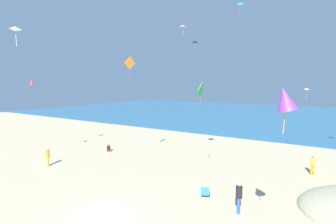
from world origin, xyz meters
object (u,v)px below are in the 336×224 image
person_0 (239,195)px  kite_orange (130,63)px  person_3 (109,149)px  kite_pink (183,26)px  kite_green (201,91)px  person_1 (313,164)px  kite_red (32,82)px  kite_yellow (307,89)px  kite_teal (240,4)px  kite_black (195,42)px  beach_chair_near_camera (205,192)px  kite_white (15,28)px  kite_purple (285,99)px  person_4 (48,156)px

person_0 → kite_orange: size_ratio=0.90×
person_3 → kite_orange: size_ratio=0.39×
kite_pink → kite_green: bearing=-56.5°
person_1 → kite_red: bearing=-91.1°
kite_yellow → person_0: bearing=-99.4°
kite_teal → kite_green: (-0.07, -8.16, -7.79)m
kite_pink → person_1: bearing=-21.6°
person_1 → kite_orange: 16.45m
person_3 → kite_red: 9.56m
person_1 → kite_green: bearing=-70.8°
person_0 → person_1: bearing=61.3°
kite_black → beach_chair_near_camera: bearing=-62.3°
person_1 → kite_white: 26.17m
beach_chair_near_camera → kite_orange: 11.79m
person_3 → kite_orange: 9.89m
person_3 → kite_purple: (17.53, -8.75, 6.09)m
person_0 → kite_black: (-13.68, 22.53, 12.52)m
kite_teal → kite_black: bearing=130.9°
kite_teal → person_3: bearing=-155.3°
kite_pink → kite_white: 17.73m
beach_chair_near_camera → kite_white: (-16.08, -2.43, 11.25)m
person_4 → kite_white: 10.94m
kite_red → kite_black: size_ratio=1.12×
person_3 → kite_red: bearing=-104.4°
kite_orange → kite_yellow: (12.48, 10.09, -2.15)m
kite_yellow → person_1: bearing=-78.5°
kite_teal → kite_white: kite_teal is taller
kite_teal → kite_yellow: 9.96m
person_1 → kite_yellow: (-0.93, 4.61, 5.63)m
kite_orange → kite_black: 20.16m
person_0 → kite_teal: kite_teal is taller
kite_green → kite_orange: kite_orange is taller
kite_pink → person_4: bearing=-106.9°
person_4 → kite_purple: 19.45m
person_1 → kite_orange: (-13.42, -5.49, 7.78)m
beach_chair_near_camera → kite_orange: size_ratio=0.39×
person_0 → kite_yellow: bearing=71.7°
kite_white → kite_yellow: 25.95m
person_4 → kite_pink: size_ratio=1.23×
person_0 → kite_white: size_ratio=0.99×
kite_white → person_0: bearing=4.9°
person_0 → person_1: (3.15, 8.76, -0.13)m
person_1 → kite_teal: bearing=-130.3°
beach_chair_near_camera → person_4: (-13.75, -1.65, 0.59)m
kite_teal → kite_green: kite_teal is taller
person_1 → kite_teal: 15.05m
kite_white → kite_yellow: size_ratio=1.49×
kite_green → kite_black: bearing=117.0°
person_3 → kite_pink: 16.94m
person_4 → kite_green: bearing=-48.8°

